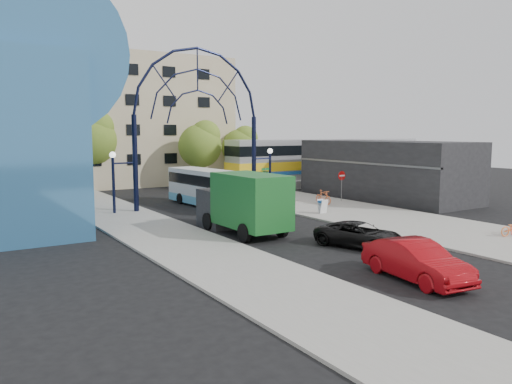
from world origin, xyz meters
TOP-DOWN VIEW (x-y plane):
  - ground at (0.00, 0.00)m, footprint 120.00×120.00m
  - sidewalk_east at (8.00, 4.00)m, footprint 8.00×56.00m
  - plaza_west at (-6.50, 6.00)m, footprint 5.00×50.00m
  - gateway_arch at (0.00, 14.00)m, footprint 13.64×0.44m
  - stop_sign at (4.80, 12.00)m, footprint 0.80×0.07m
  - do_not_enter_sign at (11.00, 10.00)m, footprint 0.76×0.07m
  - street_name_sign at (5.20, 12.60)m, footprint 0.70×0.70m
  - sandwich_board at (5.60, 5.98)m, footprint 0.55×0.61m
  - commercial_block_east at (16.00, 10.00)m, footprint 6.00×16.00m
  - apartment_block at (2.00, 34.97)m, footprint 20.00×12.10m
  - train_platform at (20.00, 22.00)m, footprint 32.00×5.00m
  - train_car at (20.00, 22.00)m, footprint 25.10×3.05m
  - tree_north_a at (6.12, 25.93)m, footprint 4.48×4.48m
  - tree_north_b at (-3.88, 29.93)m, footprint 5.12×5.12m
  - tree_north_c at (12.12, 27.93)m, footprint 4.16×4.16m
  - city_bus at (0.80, 13.30)m, footprint 3.05×10.54m
  - green_truck at (-2.31, 3.64)m, footprint 2.74×6.90m
  - black_suv at (0.85, -2.57)m, footprint 3.46×4.97m
  - red_sedan at (-1.36, -7.94)m, footprint 2.27×4.96m
  - bike_near_a at (7.47, 12.68)m, footprint 0.85×1.97m
  - bike_near_b at (8.61, 9.47)m, footprint 0.53×1.84m

SIDE VIEW (x-z plane):
  - ground at x=0.00m, z-range 0.00..0.00m
  - sidewalk_east at x=8.00m, z-range 0.00..0.12m
  - plaza_west at x=-6.50m, z-range 0.00..0.12m
  - train_platform at x=20.00m, z-range 0.00..0.80m
  - bike_near_a at x=7.47m, z-range 0.12..1.13m
  - black_suv at x=0.85m, z-range 0.00..1.26m
  - bike_near_b at x=8.61m, z-range 0.12..1.23m
  - sandwich_board at x=5.60m, z-range 0.25..1.24m
  - red_sedan at x=-1.36m, z-range 0.00..1.58m
  - city_bus at x=0.80m, z-range 0.07..2.92m
  - green_truck at x=-2.31m, z-range 0.00..3.46m
  - do_not_enter_sign at x=11.00m, z-range 0.74..3.22m
  - stop_sign at x=4.80m, z-range 0.74..3.24m
  - street_name_sign at x=5.20m, z-range 0.73..3.53m
  - commercial_block_east at x=16.00m, z-range 0.00..5.00m
  - train_car at x=20.00m, z-range 0.80..5.00m
  - tree_north_c at x=12.12m, z-range 1.03..7.53m
  - tree_north_a at x=6.12m, z-range 1.11..8.11m
  - tree_north_b at x=-3.88m, z-range 1.27..9.27m
  - apartment_block at x=2.00m, z-range 0.00..14.00m
  - gateway_arch at x=0.00m, z-range 2.51..14.61m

